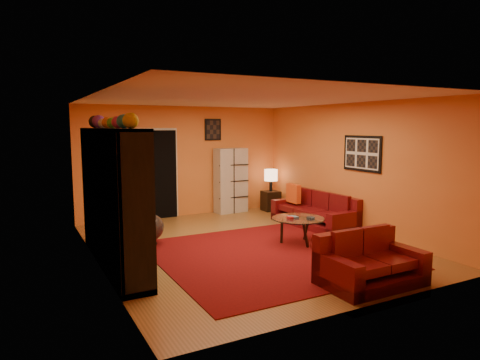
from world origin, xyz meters
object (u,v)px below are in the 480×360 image
entertainment_unit (112,198)px  loveseat (367,263)px  coffee_table (298,221)px  bowl_chair (143,228)px  tv (115,201)px  table_lamp (271,176)px  sofa (317,212)px  side_table (271,201)px  storage_cabinet (231,181)px

entertainment_unit → loveseat: (2.88, -2.42, -0.76)m
coffee_table → bowl_chair: size_ratio=1.28×
entertainment_unit → tv: bearing=62.5°
entertainment_unit → tv: 0.13m
entertainment_unit → table_lamp: size_ratio=5.44×
bowl_chair → table_lamp: 4.12m
tv → sofa: bearing=-82.9°
bowl_chair → entertainment_unit: bearing=-129.0°
tv → loveseat: bearing=-131.6°
loveseat → side_table: 5.17m
sofa → loveseat: same height
loveseat → side_table: loveseat is taller
side_table → table_lamp: bearing=180.0°
sofa → storage_cabinet: 2.43m
tv → storage_cabinet: 4.32m
storage_cabinet → loveseat: bearing=-101.3°
sofa → bowl_chair: 3.73m
storage_cabinet → bowl_chair: storage_cabinet is taller
tv → bowl_chair: (0.64, 0.75, -0.65)m
tv → coffee_table: 3.22m
coffee_table → storage_cabinet: storage_cabinet is taller
coffee_table → storage_cabinet: size_ratio=0.59×
entertainment_unit → loveseat: bearing=-40.0°
coffee_table → bowl_chair: bearing=154.0°
coffee_table → table_lamp: size_ratio=1.71×
loveseat → coffee_table: (0.31, 2.05, 0.14)m
entertainment_unit → tv: (0.05, 0.10, -0.08)m
sofa → side_table: 1.88m
sofa → bowl_chair: sofa is taller
storage_cabinet → bowl_chair: size_ratio=2.16×
loveseat → side_table: size_ratio=2.76×
sofa → table_lamp: bearing=86.9°
sofa → table_lamp: table_lamp is taller
loveseat → bowl_chair: (-2.19, 3.27, 0.03)m
table_lamp → loveseat: bearing=-107.2°
entertainment_unit → coffee_table: size_ratio=3.17×
tv → bowl_chair: bearing=-40.3°
coffee_table → storage_cabinet: (0.23, 3.17, 0.37)m
sofa → side_table: bearing=86.9°
entertainment_unit → storage_cabinet: (3.42, 2.80, -0.25)m
coffee_table → table_lamp: table_lamp is taller
loveseat → storage_cabinet: size_ratio=0.86×
entertainment_unit → table_lamp: (4.41, 2.52, -0.16)m
storage_cabinet → coffee_table: bearing=-99.5°
storage_cabinet → entertainment_unit: bearing=-146.1°
tv → storage_cabinet: bearing=-51.2°
tv → storage_cabinet: (3.37, 2.70, -0.17)m
tv → side_table: size_ratio=1.75×
storage_cabinet → side_table: (0.99, -0.28, -0.55)m
loveseat → sofa: bearing=-26.8°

